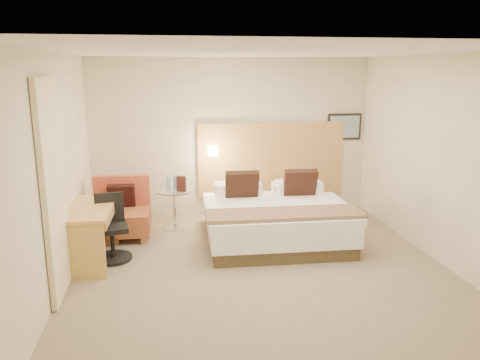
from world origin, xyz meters
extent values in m
cube|color=#7C6A53|center=(0.00, 0.00, -0.01)|extent=(4.80, 5.00, 0.02)
cube|color=white|center=(0.00, 0.00, 2.71)|extent=(4.80, 5.00, 0.02)
cube|color=beige|center=(0.00, 2.51, 1.35)|extent=(4.80, 0.02, 2.70)
cube|color=beige|center=(0.00, -2.51, 1.35)|extent=(4.80, 0.02, 2.70)
cube|color=beige|center=(-2.41, 0.00, 1.35)|extent=(0.02, 5.00, 2.70)
cube|color=beige|center=(2.41, 0.00, 1.35)|extent=(0.02, 5.00, 2.70)
cube|color=#BD8949|center=(0.70, 2.47, 0.95)|extent=(2.60, 0.04, 1.30)
cube|color=black|center=(2.02, 2.48, 1.50)|extent=(0.62, 0.03, 0.47)
cube|color=#7890A5|center=(2.02, 2.46, 1.50)|extent=(0.54, 0.01, 0.39)
cylinder|color=white|center=(-0.35, 2.42, 1.15)|extent=(0.02, 0.12, 0.02)
cube|color=#FFEDC6|center=(-0.35, 2.36, 1.15)|extent=(0.15, 0.15, 0.15)
cube|color=beige|center=(-2.36, -0.25, 1.22)|extent=(0.06, 0.90, 2.42)
cylinder|color=#99CAEC|center=(-1.11, 1.84, 0.74)|extent=(0.08, 0.08, 0.23)
cylinder|color=#849ECD|center=(-1.01, 1.88, 0.74)|extent=(0.08, 0.08, 0.23)
cube|color=#3D1C19|center=(-0.92, 1.73, 0.75)|extent=(0.16, 0.09, 0.25)
cube|color=#453722|center=(0.43, 1.08, 0.09)|extent=(2.02, 2.02, 0.18)
cube|color=white|center=(0.43, 1.08, 0.33)|extent=(2.08, 2.08, 0.30)
cube|color=white|center=(0.42, 0.80, 0.53)|extent=(2.13, 1.52, 0.10)
cube|color=white|center=(-0.03, 1.84, 0.57)|extent=(0.72, 0.41, 0.18)
cube|color=white|center=(0.94, 1.81, 0.57)|extent=(0.72, 0.41, 0.18)
cube|color=white|center=(-0.04, 1.58, 0.67)|extent=(0.72, 0.41, 0.18)
cube|color=white|center=(0.93, 1.54, 0.67)|extent=(0.72, 0.41, 0.18)
cube|color=black|center=(-0.01, 1.38, 0.76)|extent=(0.51, 0.29, 0.52)
cube|color=black|center=(0.89, 1.34, 0.76)|extent=(0.51, 0.29, 0.52)
cube|color=#D55D2B|center=(0.41, 0.39, 0.61)|extent=(2.13, 0.63, 0.05)
cube|color=tan|center=(-2.19, 1.20, 0.05)|extent=(0.09, 0.09, 0.11)
cube|color=#9F724B|center=(-1.51, 1.19, 0.05)|extent=(0.09, 0.09, 0.11)
cube|color=#A1664C|center=(-2.18, 1.80, 0.05)|extent=(0.09, 0.09, 0.11)
cube|color=#AB8450|center=(-1.49, 1.79, 0.05)|extent=(0.09, 0.09, 0.11)
cube|color=#964B28|center=(-1.84, 1.49, 0.27)|extent=(0.87, 0.76, 0.32)
cube|color=#B74A31|center=(-1.83, 1.80, 0.66)|extent=(0.86, 0.15, 0.48)
cube|color=black|center=(-1.84, 1.69, 0.59)|extent=(0.41, 0.21, 0.42)
cylinder|color=silver|center=(-1.03, 1.81, 0.01)|extent=(0.46, 0.46, 0.02)
cylinder|color=white|center=(-1.03, 1.81, 0.32)|extent=(0.05, 0.05, 0.59)
cylinder|color=white|center=(-1.03, 1.81, 0.62)|extent=(0.68, 0.68, 0.01)
cube|color=tan|center=(-2.14, 0.64, 0.74)|extent=(0.60, 1.23, 0.04)
cube|color=tan|center=(-2.16, 0.07, 0.36)|extent=(0.51, 0.06, 0.72)
cube|color=#A76141|center=(-2.12, 1.20, 0.36)|extent=(0.51, 0.06, 0.72)
cube|color=#AD7644|center=(-2.09, 0.63, 0.66)|extent=(0.50, 1.15, 0.10)
cylinder|color=black|center=(-1.89, 0.64, 0.03)|extent=(0.58, 0.58, 0.04)
cylinder|color=black|center=(-1.89, 0.64, 0.24)|extent=(0.07, 0.07, 0.38)
cube|color=black|center=(-1.89, 0.64, 0.45)|extent=(0.47, 0.47, 0.07)
cube|color=black|center=(-1.92, 0.82, 0.69)|extent=(0.38, 0.12, 0.40)
camera|label=1|loc=(-1.14, -5.43, 2.51)|focal=35.00mm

